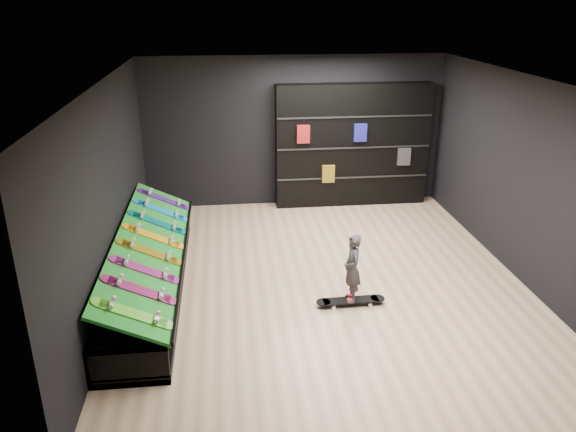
{
  "coord_description": "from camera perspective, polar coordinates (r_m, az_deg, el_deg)",
  "views": [
    {
      "loc": [
        -1.39,
        -7.5,
        4.06
      ],
      "look_at": [
        -0.5,
        0.2,
        1.0
      ],
      "focal_mm": 35.0,
      "sensor_mm": 36.0,
      "label": 1
    }
  ],
  "objects": [
    {
      "name": "floor_skateboard",
      "position": [
        8.01,
        6.38,
        -8.73
      ],
      "size": [
        0.98,
        0.24,
        0.09
      ],
      "primitive_type": null,
      "rotation": [
        0.0,
        0.0,
        0.02
      ],
      "color": "black",
      "rests_on": "ground"
    },
    {
      "name": "ceiling",
      "position": [
        7.7,
        3.98,
        13.58
      ],
      "size": [
        6.0,
        7.0,
        0.01
      ],
      "primitive_type": "cube",
      "color": "white",
      "rests_on": "ground"
    },
    {
      "name": "display_rack",
      "position": [
        8.49,
        -13.79,
        -5.79
      ],
      "size": [
        0.9,
        4.5,
        0.5
      ],
      "primitive_type": null,
      "color": "black",
      "rests_on": "ground"
    },
    {
      "name": "display_board_0",
      "position": [
        6.6,
        -15.44,
        -9.54
      ],
      "size": [
        0.93,
        0.22,
        0.5
      ],
      "primitive_type": null,
      "rotation": [
        0.0,
        0.44,
        0.0
      ],
      "color": "green",
      "rests_on": "turf_ramp"
    },
    {
      "name": "back_shelving",
      "position": [
        11.47,
        6.53,
        7.14
      ],
      "size": [
        3.08,
        0.36,
        2.47
      ],
      "primitive_type": "cube",
      "color": "black",
      "rests_on": "ground"
    },
    {
      "name": "display_board_1",
      "position": [
        7.07,
        -14.84,
        -7.28
      ],
      "size": [
        0.93,
        0.22,
        0.5
      ],
      "primitive_type": null,
      "rotation": [
        0.0,
        0.44,
        0.0
      ],
      "color": "#E5198C",
      "rests_on": "turf_ramp"
    },
    {
      "name": "turf_ramp",
      "position": [
        8.29,
        -13.73,
        -2.95
      ],
      "size": [
        0.92,
        4.5,
        0.46
      ],
      "primitive_type": "cube",
      "rotation": [
        0.0,
        0.44,
        0.0
      ],
      "color": "#106A19",
      "rests_on": "display_rack"
    },
    {
      "name": "display_board_3",
      "position": [
        8.03,
        -13.86,
        -3.57
      ],
      "size": [
        0.93,
        0.22,
        0.5
      ],
      "primitive_type": null,
      "rotation": [
        0.0,
        0.44,
        0.0
      ],
      "color": "yellow",
      "rests_on": "turf_ramp"
    },
    {
      "name": "wall_back",
      "position": [
        11.38,
        0.6,
        8.55
      ],
      "size": [
        6.0,
        0.02,
        3.0
      ],
      "primitive_type": "cube",
      "color": "black",
      "rests_on": "ground"
    },
    {
      "name": "floor",
      "position": [
        8.64,
        3.47,
        -6.53
      ],
      "size": [
        6.0,
        7.0,
        0.01
      ],
      "primitive_type": "cube",
      "color": "tan",
      "rests_on": "ground"
    },
    {
      "name": "wall_left",
      "position": [
        8.08,
        -17.73,
        2.03
      ],
      "size": [
        0.02,
        7.0,
        3.0
      ],
      "primitive_type": "cube",
      "color": "black",
      "rests_on": "ground"
    },
    {
      "name": "wall_right",
      "position": [
        9.06,
        22.77,
        3.42
      ],
      "size": [
        0.02,
        7.0,
        3.0
      ],
      "primitive_type": "cube",
      "color": "black",
      "rests_on": "ground"
    },
    {
      "name": "display_board_5",
      "position": [
        9.02,
        -13.11,
        -0.65
      ],
      "size": [
        0.93,
        0.22,
        0.5
      ],
      "primitive_type": null,
      "rotation": [
        0.0,
        0.44,
        0.0
      ],
      "color": "#0C8C99",
      "rests_on": "turf_ramp"
    },
    {
      "name": "display_board_7",
      "position": [
        10.03,
        -12.5,
        1.68
      ],
      "size": [
        0.93,
        0.22,
        0.5
      ],
      "primitive_type": null,
      "rotation": [
        0.0,
        0.44,
        0.0
      ],
      "color": "purple",
      "rests_on": "turf_ramp"
    },
    {
      "name": "display_board_6",
      "position": [
        9.52,
        -12.79,
        0.57
      ],
      "size": [
        0.93,
        0.22,
        0.5
      ],
      "primitive_type": null,
      "rotation": [
        0.0,
        0.44,
        0.0
      ],
      "color": "blue",
      "rests_on": "turf_ramp"
    },
    {
      "name": "child",
      "position": [
        7.84,
        6.48,
        -6.57
      ],
      "size": [
        0.17,
        0.23,
        0.59
      ],
      "primitive_type": "imported",
      "rotation": [
        0.0,
        0.0,
        -1.53
      ],
      "color": "black",
      "rests_on": "floor_skateboard"
    },
    {
      "name": "display_board_4",
      "position": [
        8.52,
        -13.46,
        -2.03
      ],
      "size": [
        0.93,
        0.22,
        0.5
      ],
      "primitive_type": null,
      "rotation": [
        0.0,
        0.44,
        0.0
      ],
      "color": "orange",
      "rests_on": "turf_ramp"
    },
    {
      "name": "wall_front",
      "position": [
        4.95,
        10.91,
        -10.06
      ],
      "size": [
        6.0,
        0.02,
        3.0
      ],
      "primitive_type": "cube",
      "color": "black",
      "rests_on": "ground"
    },
    {
      "name": "display_board_2",
      "position": [
        7.54,
        -14.32,
        -5.3
      ],
      "size": [
        0.93,
        0.22,
        0.5
      ],
      "primitive_type": null,
      "rotation": [
        0.0,
        0.44,
        0.0
      ],
      "color": "#2626BF",
      "rests_on": "turf_ramp"
    }
  ]
}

